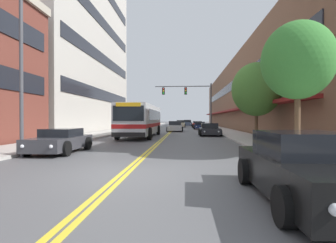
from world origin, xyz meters
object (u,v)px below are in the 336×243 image
car_black_parked_right_foreground (305,169)px  street_lamp_left_near (28,43)px  car_dark_grey_parked_left_near (60,141)px  car_slate_blue_moving_second (188,123)px  street_tree_right_near (298,61)px  fire_hydrant (262,141)px  city_bus (141,119)px  car_charcoal_parked_right_far (210,130)px  car_champagne_parked_left_mid (141,126)px  car_beige_moving_third (181,124)px  car_red_parked_right_end (197,124)px  car_silver_moving_lead (175,127)px  street_tree_right_mid (256,89)px  traffic_signal_mast (191,97)px  car_navy_parked_right_mid (200,126)px

car_black_parked_right_foreground → street_lamp_left_near: street_lamp_left_near is taller
car_black_parked_right_foreground → car_dark_grey_parked_left_near: bearing=140.4°
car_black_parked_right_foreground → car_slate_blue_moving_second: car_slate_blue_moving_second is taller
car_black_parked_right_foreground → street_tree_right_near: street_tree_right_near is taller
car_dark_grey_parked_left_near → fire_hydrant: size_ratio=5.44×
city_bus → car_charcoal_parked_right_far: size_ratio=2.73×
car_dark_grey_parked_left_near → car_champagne_parked_left_mid: car_champagne_parked_left_mid is taller
car_slate_blue_moving_second → fire_hydrant: car_slate_blue_moving_second is taller
city_bus → car_charcoal_parked_right_far: bearing=16.7°
car_black_parked_right_foreground → car_beige_moving_third: bearing=94.0°
car_charcoal_parked_right_far → car_beige_moving_third: size_ratio=0.86×
car_red_parked_right_end → car_beige_moving_third: car_beige_moving_third is taller
car_black_parked_right_foreground → car_silver_moving_lead: 29.96m
fire_hydrant → city_bus: bearing=128.1°
city_bus → street_tree_right_mid: size_ratio=1.95×
city_bus → street_tree_right_near: 16.16m
car_champagne_parked_left_mid → street_tree_right_mid: bearing=-55.4°
car_slate_blue_moving_second → traffic_signal_mast: traffic_signal_mast is taller
traffic_signal_mast → car_navy_parked_right_mid: bearing=80.3°
city_bus → car_navy_parked_right_mid: (6.56, 18.88, -1.09)m
car_charcoal_parked_right_far → fire_hydrant: car_charcoal_parked_right_far is taller
car_silver_moving_lead → street_tree_right_near: (6.05, -23.92, 3.49)m
car_red_parked_right_end → traffic_signal_mast: bearing=-95.5°
car_slate_blue_moving_second → street_lamp_left_near: size_ratio=0.51×
street_lamp_left_near → fire_hydrant: (10.95, 3.11, -4.46)m
street_tree_right_near → car_beige_moving_third: bearing=97.6°
car_beige_moving_third → traffic_signal_mast: 20.14m
car_black_parked_right_foreground → street_tree_right_mid: bearing=78.7°
car_navy_parked_right_mid → street_lamp_left_near: bearing=-106.0°
city_bus → car_dark_grey_parked_left_near: city_bus is taller
street_lamp_left_near → car_dark_grey_parked_left_near: bearing=69.7°
car_red_parked_right_end → street_tree_right_mid: street_tree_right_mid is taller
car_black_parked_right_foreground → car_navy_parked_right_mid: size_ratio=1.01×
car_dark_grey_parked_left_near → car_silver_moving_lead: (4.90, 22.54, 0.06)m
car_champagne_parked_left_mid → car_red_parked_right_end: bearing=57.9°
city_bus → car_red_parked_right_end: bearing=76.1°
car_beige_moving_third → car_charcoal_parked_right_far: bearing=-82.9°
fire_hydrant → street_tree_right_near: bearing=-77.2°
car_red_parked_right_end → street_tree_right_near: size_ratio=0.77×
traffic_signal_mast → street_tree_right_near: traffic_signal_mast is taller
street_tree_right_mid → fire_hydrant: size_ratio=7.40×
city_bus → car_slate_blue_moving_second: city_bus is taller
city_bus → street_tree_right_near: bearing=-56.3°
car_dark_grey_parked_left_near → street_tree_right_near: size_ratio=0.76×
car_dark_grey_parked_left_near → car_navy_parked_right_mid: size_ratio=0.96×
car_slate_blue_moving_second → street_lamp_left_near: bearing=-98.1°
street_tree_right_near → street_lamp_left_near: bearing=-178.5°
car_navy_parked_right_mid → street_tree_right_near: 32.44m
car_navy_parked_right_mid → car_silver_moving_lead: 9.06m
car_dark_grey_parked_left_near → street_tree_right_mid: 14.30m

